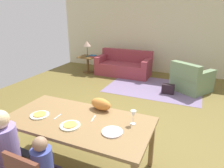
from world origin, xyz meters
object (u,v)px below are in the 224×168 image
at_px(cat, 101,104).
at_px(table_lamp, 87,44).
at_px(couch, 124,66).
at_px(side_table, 88,62).
at_px(wine_glass, 133,115).
at_px(armchair, 191,80).
at_px(plate_near_woman, 112,132).
at_px(book_lower, 93,57).
at_px(handbag, 168,89).
at_px(person_man, 10,155).
at_px(plate_near_child, 70,126).
at_px(book_upper, 93,55).
at_px(plate_near_man, 40,115).
at_px(dining_table, 78,124).

distance_m(cat, table_lamp, 4.48).
distance_m(couch, side_table, 1.30).
distance_m(wine_glass, armchair, 3.62).
bearing_deg(table_lamp, armchair, -7.30).
xyz_separation_m(couch, side_table, (-1.27, -0.26, 0.07)).
relative_size(plate_near_woman, side_table, 0.43).
height_order(couch, armchair, same).
distance_m(cat, side_table, 4.50).
bearing_deg(side_table, book_lower, 0.59).
bearing_deg(handbag, side_table, 163.08).
xyz_separation_m(plate_near_woman, handbag, (0.18, 3.36, -0.64)).
height_order(wine_glass, person_man, person_man).
bearing_deg(wine_glass, table_lamp, 126.53).
bearing_deg(plate_near_child, book_lower, 115.10).
bearing_deg(book_upper, plate_near_child, -64.84).
xyz_separation_m(plate_near_man, plate_near_woman, (1.06, 0.02, 0.00)).
relative_size(plate_near_woman, book_upper, 1.14).
relative_size(cat, book_lower, 1.45).
bearing_deg(plate_near_man, side_table, 111.90).
height_order(dining_table, side_table, dining_table).
height_order(plate_near_child, cat, cat).
distance_m(side_table, handbag, 3.10).
xyz_separation_m(plate_near_woman, book_lower, (-2.56, 4.26, -0.18)).
distance_m(dining_table, person_man, 0.86).
height_order(plate_near_man, plate_near_child, same).
bearing_deg(cat, book_upper, 129.49).
bearing_deg(dining_table, wine_glass, 14.53).
distance_m(plate_near_man, side_table, 4.62).
relative_size(couch, book_upper, 8.25).
relative_size(dining_table, wine_glass, 10.37).
bearing_deg(plate_near_woman, table_lamp, 123.16).
bearing_deg(book_upper, plate_near_woman, -58.96).
bearing_deg(plate_near_child, plate_near_man, 173.55).
xyz_separation_m(plate_near_child, book_upper, (-2.06, 4.38, -0.15)).
height_order(dining_table, person_man, person_man).
distance_m(plate_near_child, cat, 0.58).
bearing_deg(wine_glass, armchair, 81.38).
xyz_separation_m(plate_near_woman, side_table, (-2.78, 4.26, -0.39)).
relative_size(plate_near_woman, book_lower, 1.14).
distance_m(plate_near_child, book_upper, 4.84).
xyz_separation_m(side_table, book_lower, (0.22, 0.00, 0.22)).
bearing_deg(dining_table, plate_near_child, -90.00).
xyz_separation_m(side_table, handbag, (2.96, -0.90, -0.25)).
distance_m(cat, book_upper, 4.42).
relative_size(person_man, table_lamp, 2.05).
distance_m(plate_near_woman, handbag, 3.42).
bearing_deg(side_table, armchair, -7.30).
bearing_deg(cat, person_man, -113.72).
xyz_separation_m(plate_near_man, armchair, (1.76, 3.83, -0.45)).
xyz_separation_m(dining_table, table_lamp, (-2.25, 4.16, 0.32)).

